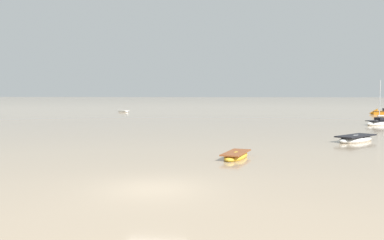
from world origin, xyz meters
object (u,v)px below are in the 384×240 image
object	(u,v)px
rowboat_moored_0	(356,139)
sailboat_moored_1	(382,123)
rowboat_moored_2	(236,156)
rowboat_moored_3	(123,111)
motorboat_moored_3	(383,113)

from	to	relation	value
rowboat_moored_0	sailboat_moored_1	xyz separation A→B (m)	(7.52, 18.54, 0.05)
rowboat_moored_0	rowboat_moored_2	bearing A→B (deg)	-1.71
rowboat_moored_0	sailboat_moored_1	distance (m)	20.01
rowboat_moored_3	sailboat_moored_1	xyz separation A→B (m)	(40.65, -28.84, 0.10)
motorboat_moored_3	sailboat_moored_1	distance (m)	26.61
rowboat_moored_2	rowboat_moored_3	distance (m)	62.05
rowboat_moored_0	sailboat_moored_1	size ratio (longest dim) A/B	0.77
rowboat_moored_0	rowboat_moored_3	distance (m)	57.81
rowboat_moored_2	motorboat_moored_3	bearing A→B (deg)	169.36
motorboat_moored_3	sailboat_moored_1	bearing A→B (deg)	91.17
sailboat_moored_1	motorboat_moored_3	bearing A→B (deg)	-144.54
rowboat_moored_2	motorboat_moored_3	distance (m)	59.11
motorboat_moored_3	sailboat_moored_1	size ratio (longest dim) A/B	1.00
rowboat_moored_2	rowboat_moored_3	size ratio (longest dim) A/B	1.08
rowboat_moored_2	sailboat_moored_1	distance (m)	32.89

